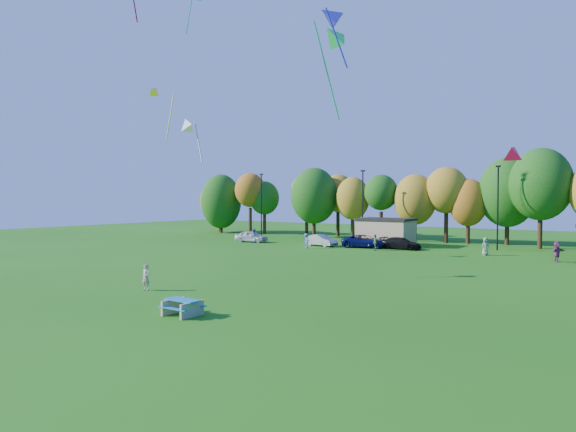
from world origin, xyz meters
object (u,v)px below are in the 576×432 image
Objects in this scene: car_b at (321,240)px; car_d at (401,243)px; picnic_table at (182,306)px; car_a at (251,236)px; car_c at (365,241)px; kite_flyer at (146,277)px.

car_b is 9.25m from car_d.
car_a is (-22.97, 33.74, 0.27)m from picnic_table.
car_a is at bearing 83.91° from car_c.
picnic_table is 36.52m from car_b.
car_c reaches higher than car_b.
car_d is (9.08, 1.77, -0.01)m from car_b.
car_b reaches higher than car_d.
car_a is (-16.30, 30.37, -0.08)m from kite_flyer.
car_a reaches higher than picnic_table.
car_c is at bearing -64.65° from car_b.
car_b is (-6.18, 30.82, -0.14)m from kite_flyer.
car_c is at bearing 100.00° from car_d.
car_b is 5.17m from car_c.
car_a is at bearing 104.84° from car_b.
kite_flyer is at bearing 169.86° from car_c.
car_b is at bearing 102.57° from car_d.
picnic_table is 0.35× the size of car_c.
car_d is (4.04, 0.60, -0.07)m from car_c.
kite_flyer reaches higher than car_a.
car_c is at bearing 85.41° from kite_flyer.
car_a is 19.33m from car_d.
kite_flyer reaches higher than car_b.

